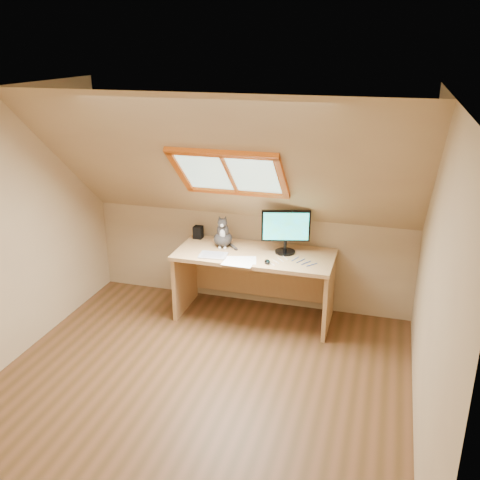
% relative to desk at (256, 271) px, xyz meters
% --- Properties ---
extents(ground, '(3.50, 3.50, 0.00)m').
position_rel_desk_xyz_m(ground, '(-0.15, -1.45, -0.51)').
color(ground, brown).
rests_on(ground, ground).
extents(room_shell, '(3.52, 3.52, 2.41)m').
position_rel_desk_xyz_m(room_shell, '(-0.15, -1.54, 0.92)').
color(room_shell, tan).
rests_on(room_shell, ground).
extents(desk, '(1.60, 0.70, 0.73)m').
position_rel_desk_xyz_m(desk, '(0.00, 0.00, 0.00)').
color(desk, tan).
rests_on(desk, ground).
extents(monitor, '(0.48, 0.21, 0.45)m').
position_rel_desk_xyz_m(monitor, '(0.29, 0.02, 0.48)').
color(monitor, black).
rests_on(monitor, desk).
extents(cat, '(0.23, 0.26, 0.35)m').
position_rel_desk_xyz_m(cat, '(-0.36, 0.02, 0.35)').
color(cat, '#383432').
rests_on(cat, desk).
extents(desk_speaker, '(0.09, 0.09, 0.13)m').
position_rel_desk_xyz_m(desk_speaker, '(-0.70, 0.18, 0.29)').
color(desk_speaker, black).
rests_on(desk_speaker, desk).
extents(graphics_tablet, '(0.29, 0.22, 0.01)m').
position_rel_desk_xyz_m(graphics_tablet, '(-0.38, -0.26, 0.23)').
color(graphics_tablet, '#B2B2B7').
rests_on(graphics_tablet, desk).
extents(mouse, '(0.08, 0.11, 0.03)m').
position_rel_desk_xyz_m(mouse, '(0.18, -0.29, 0.24)').
color(mouse, black).
rests_on(mouse, desk).
extents(papers, '(0.33, 0.27, 0.00)m').
position_rel_desk_xyz_m(papers, '(-0.13, -0.33, 0.23)').
color(papers, white).
rests_on(papers, desk).
extents(cables, '(0.51, 0.26, 0.01)m').
position_rel_desk_xyz_m(cables, '(0.42, -0.19, 0.23)').
color(cables, silver).
rests_on(cables, desk).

